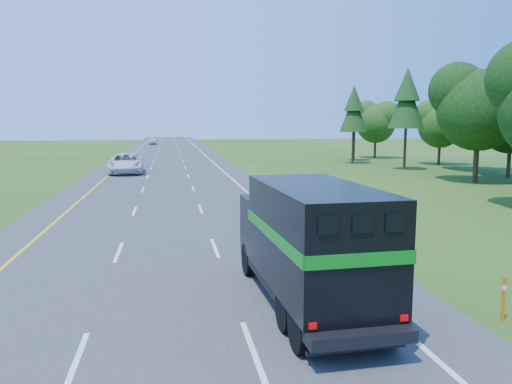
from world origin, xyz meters
TOP-DOWN VIEW (x-y plane):
  - road at (0.00, 50.00)m, footprint 15.00×260.00m
  - lane_markings at (0.00, 50.00)m, footprint 11.15×260.00m
  - horse_truck at (3.70, 13.34)m, footprint 2.62×7.60m
  - white_suv at (-4.02, 50.78)m, footprint 3.52×7.10m
  - far_car at (-3.57, 116.92)m, footprint 1.95×4.30m
  - delineator at (8.24, 11.61)m, footprint 0.09×0.05m

SIDE VIEW (x-z plane):
  - road at x=0.00m, z-range 0.00..0.04m
  - lane_markings at x=0.00m, z-range 0.04..0.05m
  - delineator at x=8.24m, z-range 0.04..1.15m
  - far_car at x=-3.57m, z-range 0.04..1.47m
  - white_suv at x=-4.02m, z-range 0.04..1.97m
  - horse_truck at x=3.70m, z-range 0.16..3.48m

